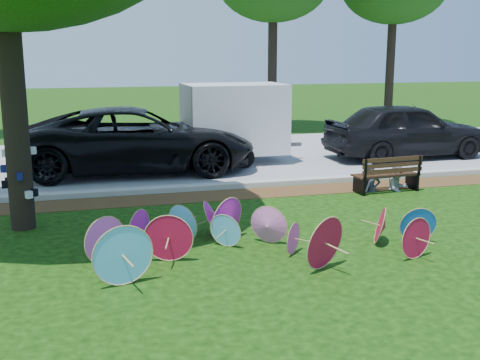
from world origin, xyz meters
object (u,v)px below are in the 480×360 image
(person_left, at_px, (371,164))
(person_right, at_px, (398,165))
(park_bench, at_px, (385,174))
(black_van, at_px, (137,140))
(cargo_trailer, at_px, (235,119))
(parasol_pile, at_px, (235,233))
(dark_pickup, at_px, (406,130))

(person_left, relative_size, person_right, 1.09)
(park_bench, relative_size, person_right, 1.36)
(black_van, xyz_separation_m, cargo_trailer, (2.85, 0.66, 0.42))
(cargo_trailer, distance_m, person_right, 5.20)
(parasol_pile, height_order, person_right, person_right)
(parasol_pile, xyz_separation_m, black_van, (-0.85, 7.10, 0.49))
(parasol_pile, bearing_deg, park_bench, 37.28)
(parasol_pile, distance_m, person_left, 5.36)
(black_van, height_order, cargo_trailer, cargo_trailer)
(dark_pickup, xyz_separation_m, cargo_trailer, (-5.17, 0.56, 0.44))
(person_right, bearing_deg, parasol_pile, -153.58)
(park_bench, xyz_separation_m, person_left, (-0.35, 0.05, 0.22))
(cargo_trailer, xyz_separation_m, person_left, (2.11, -4.32, -0.64))
(cargo_trailer, bearing_deg, black_van, -167.97)
(dark_pickup, height_order, cargo_trailer, cargo_trailer)
(black_van, xyz_separation_m, person_right, (5.66, -3.66, -0.28))
(parasol_pile, distance_m, cargo_trailer, 8.06)
(dark_pickup, distance_m, person_left, 4.85)
(parasol_pile, relative_size, cargo_trailer, 2.10)
(black_van, bearing_deg, dark_pickup, -86.48)
(dark_pickup, relative_size, person_left, 3.86)
(dark_pickup, height_order, person_left, dark_pickup)
(dark_pickup, xyz_separation_m, person_left, (-3.06, -3.76, -0.20))
(black_van, xyz_separation_m, person_left, (4.96, -3.66, -0.22))
(black_van, relative_size, cargo_trailer, 2.22)
(black_van, height_order, dark_pickup, black_van)
(black_van, distance_m, dark_pickup, 8.01)
(park_bench, bearing_deg, black_van, 140.50)
(black_van, height_order, person_left, black_van)
(parasol_pile, xyz_separation_m, cargo_trailer, (1.99, 7.76, 0.91))
(person_left, bearing_deg, black_van, 165.34)
(black_van, height_order, park_bench, black_van)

